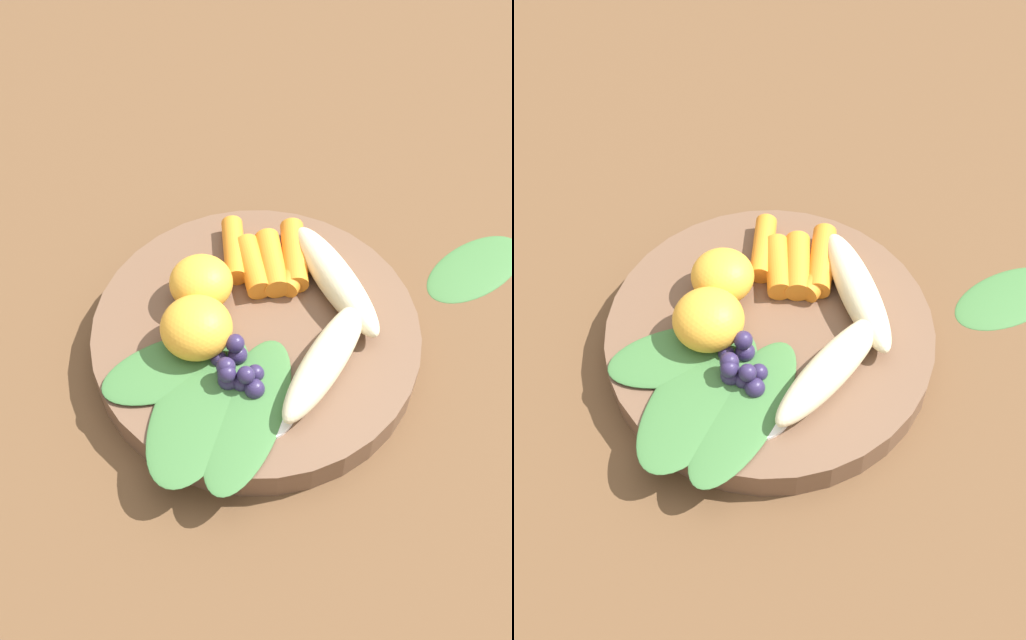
% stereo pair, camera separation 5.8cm
% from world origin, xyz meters
% --- Properties ---
extents(ground_plane, '(2.40, 2.40, 0.00)m').
position_xyz_m(ground_plane, '(0.00, 0.00, 0.00)').
color(ground_plane, brown).
extents(bowl, '(0.24, 0.24, 0.03)m').
position_xyz_m(bowl, '(0.00, 0.00, 0.01)').
color(bowl, brown).
rests_on(bowl, ground_plane).
extents(banana_peeled_left, '(0.04, 0.12, 0.03)m').
position_xyz_m(banana_peeled_left, '(-0.07, -0.01, 0.04)').
color(banana_peeled_left, beige).
rests_on(banana_peeled_left, bowl).
extents(banana_peeled_right, '(0.10, 0.10, 0.03)m').
position_xyz_m(banana_peeled_right, '(-0.03, 0.05, 0.04)').
color(banana_peeled_right, beige).
rests_on(banana_peeled_right, bowl).
extents(orange_segment_near, '(0.05, 0.05, 0.04)m').
position_xyz_m(orange_segment_near, '(0.04, -0.00, 0.04)').
color(orange_segment_near, '#F4A833').
rests_on(orange_segment_near, bowl).
extents(orange_segment_far, '(0.05, 0.05, 0.03)m').
position_xyz_m(orange_segment_far, '(0.03, -0.04, 0.04)').
color(orange_segment_far, '#F4A833').
rests_on(orange_segment_far, bowl).
extents(carrot_front, '(0.04, 0.05, 0.02)m').
position_xyz_m(carrot_front, '(-0.05, -0.04, 0.03)').
color(carrot_front, orange).
rests_on(carrot_front, bowl).
extents(carrot_mid_left, '(0.03, 0.06, 0.02)m').
position_xyz_m(carrot_mid_left, '(-0.05, -0.05, 0.03)').
color(carrot_mid_left, orange).
rests_on(carrot_mid_left, bowl).
extents(carrot_mid_right, '(0.03, 0.06, 0.02)m').
position_xyz_m(carrot_mid_right, '(-0.03, -0.05, 0.04)').
color(carrot_mid_right, orange).
rests_on(carrot_mid_right, bowl).
extents(carrot_rear, '(0.02, 0.05, 0.02)m').
position_xyz_m(carrot_rear, '(-0.01, -0.05, 0.04)').
color(carrot_rear, orange).
rests_on(carrot_rear, bowl).
extents(carrot_small, '(0.03, 0.06, 0.02)m').
position_xyz_m(carrot_small, '(-0.01, -0.07, 0.03)').
color(carrot_small, orange).
rests_on(carrot_small, bowl).
extents(blueberry_pile, '(0.03, 0.05, 0.02)m').
position_xyz_m(blueberry_pile, '(0.03, 0.04, 0.04)').
color(blueberry_pile, '#2D234C').
rests_on(blueberry_pile, bowl).
extents(coconut_shred_patch, '(0.05, 0.05, 0.00)m').
position_xyz_m(coconut_shred_patch, '(0.02, 0.06, 0.03)').
color(coconut_shred_patch, white).
rests_on(coconut_shred_patch, bowl).
extents(kale_leaf_left, '(0.11, 0.06, 0.00)m').
position_xyz_m(kale_leaf_left, '(0.07, 0.02, 0.03)').
color(kale_leaf_left, '#3D7038').
rests_on(kale_leaf_left, bowl).
extents(kale_leaf_right, '(0.12, 0.14, 0.00)m').
position_xyz_m(kale_leaf_right, '(0.06, 0.05, 0.03)').
color(kale_leaf_right, '#3D7038').
rests_on(kale_leaf_right, bowl).
extents(kale_leaf_rear, '(0.11, 0.13, 0.00)m').
position_xyz_m(kale_leaf_rear, '(0.03, 0.07, 0.03)').
color(kale_leaf_rear, '#3D7038').
rests_on(kale_leaf_rear, bowl).
extents(kale_leaf_stray, '(0.11, 0.08, 0.01)m').
position_xyz_m(kale_leaf_stray, '(-0.19, -0.02, 0.00)').
color(kale_leaf_stray, '#3D7038').
rests_on(kale_leaf_stray, ground_plane).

